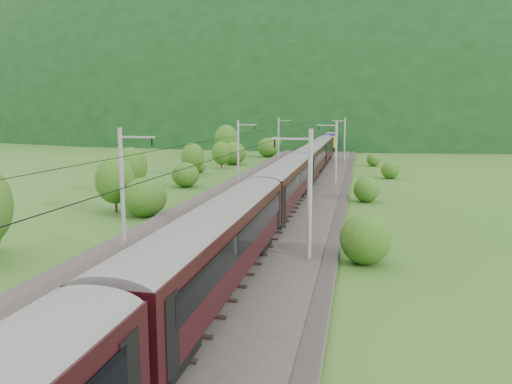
# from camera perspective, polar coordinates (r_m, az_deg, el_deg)

# --- Properties ---
(ground) EXTENTS (600.00, 600.00, 0.00)m
(ground) POSITION_cam_1_polar(r_m,az_deg,el_deg) (32.73, -4.91, -7.41)
(ground) COLOR #285A1C
(ground) RESTS_ON ground
(railbed) EXTENTS (14.00, 220.00, 0.30)m
(railbed) POSITION_cam_1_polar(r_m,az_deg,el_deg) (42.06, -0.99, -3.44)
(railbed) COLOR #38332D
(railbed) RESTS_ON ground
(track_left) EXTENTS (2.40, 220.00, 0.27)m
(track_left) POSITION_cam_1_polar(r_m,az_deg,el_deg) (42.60, -4.15, -3.00)
(track_left) COLOR brown
(track_left) RESTS_ON railbed
(track_right) EXTENTS (2.40, 220.00, 0.27)m
(track_right) POSITION_cam_1_polar(r_m,az_deg,el_deg) (41.55, 2.24, -3.29)
(track_right) COLOR brown
(track_right) RESTS_ON railbed
(catenary_left) EXTENTS (2.54, 192.28, 8.00)m
(catenary_left) POSITION_cam_1_polar(r_m,az_deg,el_deg) (64.05, -1.98, 4.82)
(catenary_left) COLOR gray
(catenary_left) RESTS_ON railbed
(catenary_right) EXTENTS (2.54, 192.28, 8.00)m
(catenary_right) POSITION_cam_1_polar(r_m,az_deg,el_deg) (62.28, 9.06, 4.59)
(catenary_right) COLOR gray
(catenary_right) RESTS_ON railbed
(overhead_wires) EXTENTS (4.83, 198.00, 0.03)m
(overhead_wires) POSITION_cam_1_polar(r_m,az_deg,el_deg) (41.11, -1.02, 6.06)
(overhead_wires) COLOR black
(overhead_wires) RESTS_ON ground
(mountain_main) EXTENTS (504.00, 360.00, 244.00)m
(mountain_main) POSITION_cam_1_polar(r_m,az_deg,el_deg) (290.32, 10.10, 7.14)
(mountain_main) COLOR black
(mountain_main) RESTS_ON ground
(mountain_ridge) EXTENTS (336.00, 280.00, 132.00)m
(mountain_ridge) POSITION_cam_1_polar(r_m,az_deg,el_deg) (354.51, -9.62, 7.48)
(mountain_ridge) COLOR black
(mountain_ridge) RESTS_ON ground
(train) EXTENTS (2.97, 140.89, 5.17)m
(train) POSITION_cam_1_polar(r_m,az_deg,el_deg) (57.05, 5.01, 3.28)
(train) COLOR black
(train) RESTS_ON ground
(hazard_post_near) EXTENTS (0.15, 0.15, 1.41)m
(hazard_post_near) POSITION_cam_1_polar(r_m,az_deg,el_deg) (55.37, 2.20, 0.50)
(hazard_post_near) COLOR red
(hazard_post_near) RESTS_ON railbed
(hazard_post_far) EXTENTS (0.15, 0.15, 1.41)m
(hazard_post_far) POSITION_cam_1_polar(r_m,az_deg,el_deg) (78.40, 5.26, 3.01)
(hazard_post_far) COLOR red
(hazard_post_far) RESTS_ON railbed
(signal) EXTENTS (0.21, 0.21, 1.89)m
(signal) POSITION_cam_1_polar(r_m,az_deg,el_deg) (81.27, 3.18, 3.54)
(signal) COLOR black
(signal) RESTS_ON railbed
(vegetation_left) EXTENTS (11.98, 142.75, 6.84)m
(vegetation_left) POSITION_cam_1_polar(r_m,az_deg,el_deg) (51.66, -13.81, 1.59)
(vegetation_left) COLOR #284F15
(vegetation_left) RESTS_ON ground
(vegetation_right) EXTENTS (6.92, 98.28, 2.85)m
(vegetation_right) POSITION_cam_1_polar(r_m,az_deg,el_deg) (40.57, 14.76, -2.66)
(vegetation_right) COLOR #284F15
(vegetation_right) RESTS_ON ground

